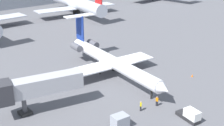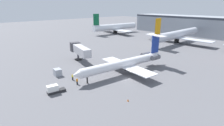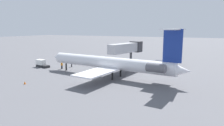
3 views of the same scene
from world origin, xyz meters
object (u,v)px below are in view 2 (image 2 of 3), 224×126
object	(u,v)px
jet_bridge	(79,50)
parked_airliner_west_end	(115,27)
baggage_tug_lead	(54,90)
ground_crew_loader	(73,77)
traffic_cone_near	(128,100)
ground_crew_marshaller	(77,81)
parked_airliner_west_mid	(177,35)
cargo_container_uld	(58,72)
regional_jet	(127,62)

from	to	relation	value
jet_bridge	parked_airliner_west_end	bearing A→B (deg)	126.12
baggage_tug_lead	parked_airliner_west_end	bearing A→B (deg)	128.12
ground_crew_loader	parked_airliner_west_end	size ratio (longest dim) A/B	0.05
jet_bridge	traffic_cone_near	bearing A→B (deg)	-14.18
ground_crew_marshaller	ground_crew_loader	size ratio (longest dim) A/B	1.00
ground_crew_loader	baggage_tug_lead	world-z (taller)	baggage_tug_lead
traffic_cone_near	parked_airliner_west_mid	bearing A→B (deg)	110.86
ground_crew_marshaller	cargo_container_uld	bearing A→B (deg)	-174.34
jet_bridge	parked_airliner_west_end	size ratio (longest dim) A/B	0.39
jet_bridge	regional_jet	bearing A→B (deg)	13.33
ground_crew_marshaller	parked_airliner_west_mid	distance (m)	66.33
baggage_tug_lead	cargo_container_uld	xyz separation A→B (m)	(-9.24, 5.33, 0.13)
regional_jet	parked_airliner_west_mid	world-z (taller)	parked_airliner_west_mid
parked_airliner_west_end	parked_airliner_west_mid	world-z (taller)	parked_airliner_west_end
baggage_tug_lead	cargo_container_uld	size ratio (longest dim) A/B	1.72
ground_crew_marshaller	traffic_cone_near	world-z (taller)	ground_crew_marshaller
cargo_container_uld	ground_crew_marshaller	bearing A→B (deg)	5.66
ground_crew_loader	cargo_container_uld	bearing A→B (deg)	-165.67
ground_crew_marshaller	traffic_cone_near	xyz separation A→B (m)	(14.05, 3.38, -0.58)
baggage_tug_lead	parked_airliner_west_end	distance (m)	89.51
ground_crew_loader	traffic_cone_near	bearing A→B (deg)	9.29
baggage_tug_lead	parked_airliner_west_mid	world-z (taller)	parked_airliner_west_mid
ground_crew_loader	traffic_cone_near	distance (m)	17.42
regional_jet	traffic_cone_near	xyz separation A→B (m)	(11.58, -11.92, -2.78)
cargo_container_uld	parked_airliner_west_end	size ratio (longest dim) A/B	0.07
baggage_tug_lead	cargo_container_uld	bearing A→B (deg)	150.01
baggage_tug_lead	traffic_cone_near	world-z (taller)	baggage_tug_lead
ground_crew_loader	parked_airliner_west_mid	distance (m)	65.38
jet_bridge	parked_airliner_west_end	world-z (taller)	parked_airliner_west_end
cargo_container_uld	parked_airliner_west_end	world-z (taller)	parked_airliner_west_end
jet_bridge	parked_airliner_west_mid	world-z (taller)	parked_airliner_west_mid
parked_airliner_west_mid	jet_bridge	bearing A→B (deg)	-96.54
traffic_cone_near	parked_airliner_west_mid	size ratio (longest dim) A/B	0.01
jet_bridge	baggage_tug_lead	bearing A→B (deg)	-46.32
cargo_container_uld	traffic_cone_near	xyz separation A→B (m)	(22.81, 4.25, -0.69)
baggage_tug_lead	parked_airliner_west_end	world-z (taller)	parked_airliner_west_end
baggage_tug_lead	parked_airliner_west_mid	distance (m)	72.53
jet_bridge	ground_crew_loader	xyz separation A→B (m)	(12.76, -10.37, -3.39)
ground_crew_marshaller	baggage_tug_lead	size ratio (longest dim) A/B	0.41
parked_airliner_west_end	parked_airliner_west_mid	bearing A→B (deg)	1.74
baggage_tug_lead	parked_airliner_west_end	xyz separation A→B (m)	(-55.21, 70.37, 3.53)
ground_crew_marshaller	parked_airliner_west_mid	xyz separation A→B (m)	(-9.64, 65.54, 3.43)
regional_jet	cargo_container_uld	distance (m)	19.79
ground_crew_marshaller	parked_airliner_west_end	distance (m)	84.41
jet_bridge	ground_crew_marshaller	world-z (taller)	jet_bridge
traffic_cone_near	parked_airliner_west_end	distance (m)	91.88
cargo_container_uld	parked_airliner_west_end	distance (m)	79.71
parked_airliner_west_end	cargo_container_uld	bearing A→B (deg)	-54.75
ground_crew_loader	cargo_container_uld	xyz separation A→B (m)	(-5.63, -1.44, 0.11)
parked_airliner_west_end	parked_airliner_west_mid	distance (m)	45.11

